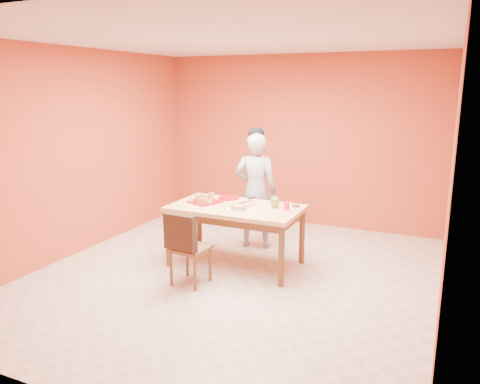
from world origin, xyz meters
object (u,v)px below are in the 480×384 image
at_px(egg_ornament, 275,202).
at_px(pastry_platter, 205,202).
at_px(sponge_cake, 239,208).
at_px(dining_chair, 189,247).
at_px(magenta_glass, 287,206).
at_px(dining_table, 236,214).
at_px(red_dinner_plate, 228,198).
at_px(person, 256,191).
at_px(checker_tin, 296,206).

bearing_deg(egg_ornament, pastry_platter, -178.21).
bearing_deg(sponge_cake, dining_chair, -120.14).
bearing_deg(magenta_glass, dining_chair, -134.85).
height_order(dining_table, magenta_glass, magenta_glass).
bearing_deg(red_dinner_plate, egg_ornament, -14.88).
height_order(person, sponge_cake, person).
distance_m(dining_table, checker_tin, 0.74).
bearing_deg(person, red_dinner_plate, 51.98).
xyz_separation_m(dining_chair, red_dinner_plate, (-0.03, 1.08, 0.32)).
relative_size(person, checker_tin, 16.89).
bearing_deg(red_dinner_plate, dining_table, -51.54).
xyz_separation_m(sponge_cake, checker_tin, (0.56, 0.45, -0.02)).
xyz_separation_m(red_dinner_plate, sponge_cake, (0.37, -0.49, 0.03)).
relative_size(dining_table, red_dinner_plate, 5.83).
xyz_separation_m(dining_chair, person, (0.18, 1.50, 0.36)).
bearing_deg(dining_table, checker_tin, 22.40).
bearing_deg(person, dining_chair, 71.73).
bearing_deg(checker_tin, pastry_platter, -165.99).
bearing_deg(egg_ornament, person, 123.36).
relative_size(magenta_glass, checker_tin, 1.02).
xyz_separation_m(sponge_cake, magenta_glass, (0.51, 0.26, 0.01)).
relative_size(red_dinner_plate, checker_tin, 2.89).
bearing_deg(magenta_glass, red_dinner_plate, 165.65).
bearing_deg(checker_tin, magenta_glass, -106.56).
distance_m(dining_table, person, 0.76).
distance_m(red_dinner_plate, sponge_cake, 0.62).
height_order(dining_chair, sponge_cake, dining_chair).
bearing_deg(checker_tin, dining_table, -157.60).
bearing_deg(egg_ornament, dining_chair, -134.05).
distance_m(person, magenta_glass, 0.93).
relative_size(dining_table, person, 1.00).
bearing_deg(egg_ornament, sponge_cake, -145.52).
bearing_deg(pastry_platter, checker_tin, 14.01).
xyz_separation_m(person, sponge_cake, (0.16, -0.91, -0.01)).
relative_size(sponge_cake, checker_tin, 2.05).
bearing_deg(checker_tin, person, 147.28).
xyz_separation_m(magenta_glass, checker_tin, (0.05, 0.18, -0.03)).
distance_m(person, egg_ornament, 0.80).
bearing_deg(dining_table, red_dinner_plate, 128.46).
bearing_deg(magenta_glass, sponge_cake, -152.43).
relative_size(dining_chair, magenta_glass, 8.90).
height_order(dining_table, dining_chair, dining_chair).
bearing_deg(dining_table, person, 93.33).
xyz_separation_m(dining_table, checker_tin, (0.68, 0.28, 0.11)).
height_order(dining_table, checker_tin, checker_tin).
bearing_deg(red_dinner_plate, person, 63.49).
distance_m(person, checker_tin, 0.86).
bearing_deg(red_dinner_plate, checker_tin, -2.48).
bearing_deg(checker_tin, dining_chair, -131.04).
xyz_separation_m(pastry_platter, red_dinner_plate, (0.18, 0.32, -0.00)).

